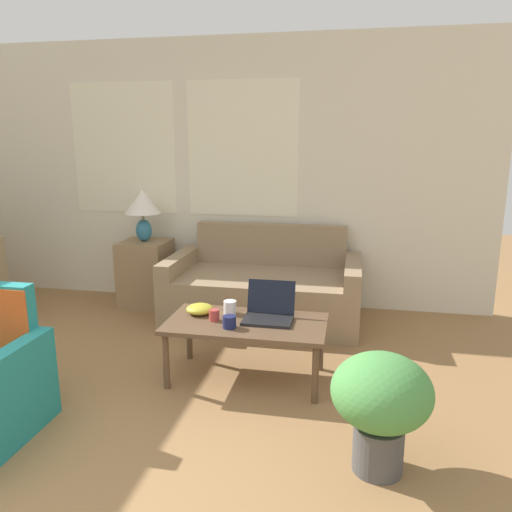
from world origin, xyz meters
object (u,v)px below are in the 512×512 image
snack_bowl (200,309)px  couch (265,291)px  laptop (269,311)px  cup_navy (229,322)px  coffee_table (246,328)px  cup_white (214,315)px  potted_plant (381,400)px  cup_yellow (230,307)px  table_lamp (143,206)px

snack_bowl → couch: bearing=76.9°
laptop → cup_navy: size_ratio=3.76×
coffee_table → cup_white: (-0.22, -0.02, 0.08)m
couch → cup_navy: size_ratio=19.53×
couch → potted_plant: bearing=-65.3°
laptop → potted_plant: 1.18m
cup_yellow → cup_white: cup_yellow is taller
table_lamp → cup_yellow: 1.81m
snack_bowl → laptop: bearing=-1.3°
table_lamp → laptop: table_lamp is taller
couch → coffee_table: (0.09, -1.24, 0.11)m
cup_yellow → cup_white: bearing=-115.1°
potted_plant → laptop: bearing=127.8°
laptop → coffee_table: bearing=-149.9°
cup_navy → snack_bowl: (-0.28, 0.23, -0.01)m
couch → coffee_table: 1.25m
laptop → cup_white: laptop is taller
couch → snack_bowl: bearing=-103.1°
snack_bowl → potted_plant: 1.55m
couch → cup_white: (-0.13, -1.26, 0.20)m
couch → snack_bowl: size_ratio=8.97×
table_lamp → cup_white: (1.11, -1.41, -0.55)m
table_lamp → cup_navy: table_lamp is taller
laptop → cup_navy: laptop is taller
snack_bowl → cup_yellow: bearing=10.8°
table_lamp → potted_plant: table_lamp is taller
coffee_table → potted_plant: 1.21m
table_lamp → snack_bowl: bearing=-53.0°
cup_navy → cup_yellow: size_ratio=0.94×
coffee_table → cup_navy: bearing=-122.6°
couch → table_lamp: size_ratio=3.40×
cup_navy → potted_plant: potted_plant is taller
cup_navy → cup_yellow: bearing=103.2°
table_lamp → couch: bearing=-7.0°
coffee_table → snack_bowl: (-0.36, 0.09, 0.08)m
table_lamp → coffee_table: table_lamp is taller
coffee_table → laptop: 0.19m
potted_plant → snack_bowl: bearing=142.5°
table_lamp → potted_plant: 3.20m
cup_yellow → snack_bowl: cup_yellow is taller
table_lamp → laptop: bearing=-41.4°
cup_navy → cup_white: 0.18m
laptop → snack_bowl: 0.51m
coffee_table → cup_white: bearing=-174.5°
coffee_table → laptop: bearing=30.1°
coffee_table → laptop: laptop is taller
cup_navy → potted_plant: 1.19m
coffee_table → cup_yellow: bearing=137.6°
snack_bowl → potted_plant: potted_plant is taller
laptop → couch: bearing=101.7°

